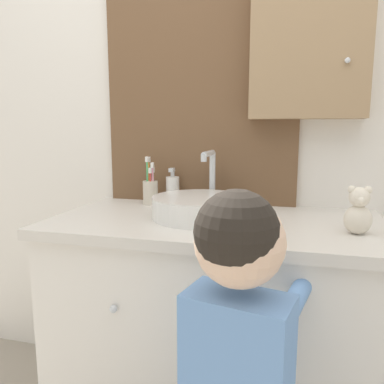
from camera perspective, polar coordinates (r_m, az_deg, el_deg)
The scene contains 8 objects.
wall_back at distance 1.60m, azimuth 6.55°, elevation 14.93°, with size 3.20×0.18×2.50m.
vanity_counter at distance 1.46m, azimuth 3.51°, elevation -19.72°, with size 1.14×0.60×0.81m.
sink_basin at distance 1.32m, azimuth 1.54°, elevation -2.10°, with size 0.34×0.40×0.23m.
toothbrush_holder at distance 1.56m, azimuth -6.35°, elevation 0.22°, with size 0.06×0.06×0.20m.
soap_dispenser at distance 1.57m, azimuth -2.97°, elevation 0.40°, with size 0.06×0.06×0.15m.
child_figure at distance 0.89m, azimuth 7.03°, elevation -25.30°, with size 0.30×0.46×1.00m.
teddy_bear at distance 1.21m, azimuth 24.02°, elevation -2.73°, with size 0.08×0.07×0.15m.
drinking_cup at distance 1.07m, azimuth 6.69°, elevation -5.07°, with size 0.06×0.06×0.08m, color silver.
Camera 1 is at (0.24, -0.95, 1.11)m, focal length 35.00 mm.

